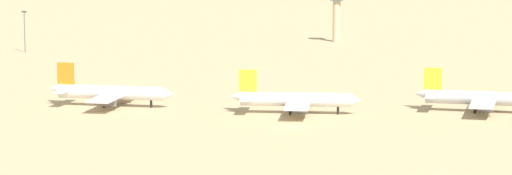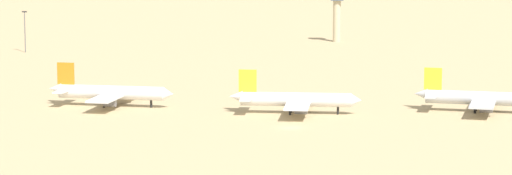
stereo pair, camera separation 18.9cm
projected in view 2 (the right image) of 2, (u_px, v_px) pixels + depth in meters
The scene contains 6 objects.
ground at pixel (290, 128), 256.26m from camera, with size 4000.00×4000.00×0.00m, color tan.
parked_jet_orange_3 at pixel (110, 92), 287.40m from camera, with size 33.39×28.30×11.03m.
parked_jet_yellow_4 at pixel (295, 99), 275.79m from camera, with size 32.61×27.34×10.79m.
parked_jet_yellow_5 at pixel (480, 98), 278.03m from camera, with size 32.47×27.72×10.77m.
control_tower at pixel (337, 10), 456.02m from camera, with size 5.20×5.20×21.51m.
light_pole_mid at pixel (25, 28), 416.10m from camera, with size 1.80×0.50×15.34m.
Camera 2 is at (10.87, -252.47, 44.21)m, focal length 79.05 mm.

